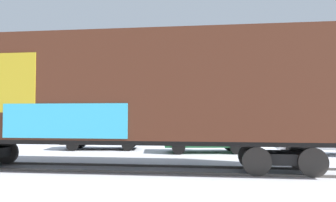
# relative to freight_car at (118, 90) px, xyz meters

# --- Properties ---
(ground_plane) EXTENTS (260.00, 260.00, 0.00)m
(ground_plane) POSITION_rel_freight_car_xyz_m (-0.11, 0.00, -2.81)
(ground_plane) COLOR silver
(track) EXTENTS (59.98, 5.46, 0.08)m
(track) POSITION_rel_freight_car_xyz_m (-0.82, -0.05, -2.77)
(track) COLOR #4C4742
(track) RESTS_ON ground_plane
(freight_car) EXTENTS (15.72, 3.92, 4.90)m
(freight_car) POSITION_rel_freight_car_xyz_m (0.00, 0.00, 0.00)
(freight_car) COLOR #472316
(freight_car) RESTS_ON ground_plane
(flagpole) EXTENTS (1.26, 0.94, 7.66)m
(flagpole) POSITION_rel_freight_car_xyz_m (-5.61, 10.68, 2.07)
(flagpole) COLOR silver
(flagpole) RESTS_ON ground_plane
(hillside) EXTENTS (119.23, 35.32, 14.14)m
(hillside) POSITION_rel_freight_car_xyz_m (-0.22, 68.99, 2.03)
(hillside) COLOR silver
(hillside) RESTS_ON ground_plane
(parked_car_black) EXTENTS (4.59, 2.50, 1.59)m
(parked_car_black) POSITION_rel_freight_car_xyz_m (-3.09, 6.22, -2.01)
(parked_car_black) COLOR black
(parked_car_black) RESTS_ON ground_plane
(parked_car_green) EXTENTS (4.45, 2.58, 1.63)m
(parked_car_green) POSITION_rel_freight_car_xyz_m (2.61, 5.75, -1.99)
(parked_car_green) COLOR #1E5933
(parked_car_green) RESTS_ON ground_plane
(parked_car_silver) EXTENTS (4.17, 2.01, 1.80)m
(parked_car_silver) POSITION_rel_freight_car_xyz_m (8.12, 5.72, -1.93)
(parked_car_silver) COLOR #B7BABF
(parked_car_silver) RESTS_ON ground_plane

